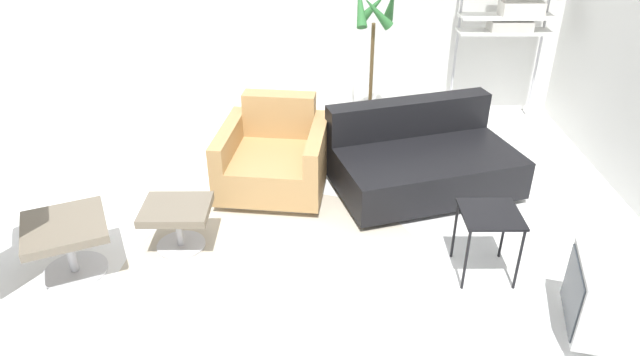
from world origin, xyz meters
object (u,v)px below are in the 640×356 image
at_px(shelf_unit, 512,8).
at_px(ottoman, 177,216).
at_px(side_table, 490,221).
at_px(armchair_red, 274,159).
at_px(potted_plant, 371,89).
at_px(crt_television, 611,301).
at_px(couch_low, 422,162).

bearing_deg(shelf_unit, ottoman, -142.27).
distance_m(side_table, shelf_unit, 2.85).
height_order(armchair_red, potted_plant, potted_plant).
relative_size(ottoman, side_table, 0.99).
distance_m(crt_television, potted_plant, 3.11).
distance_m(side_table, crt_television, 0.86).
bearing_deg(crt_television, couch_low, 38.61).
bearing_deg(armchair_red, side_table, 148.66).
bearing_deg(armchair_red, shelf_unit, -141.81).
bearing_deg(couch_low, armchair_red, -17.15).
bearing_deg(side_table, couch_low, 101.98).
bearing_deg(ottoman, potted_plant, 50.92).
bearing_deg(crt_television, potted_plant, 36.74).
distance_m(couch_low, shelf_unit, 2.03).
xyz_separation_m(couch_low, side_table, (0.25, -1.19, 0.18)).
xyz_separation_m(potted_plant, shelf_unit, (1.42, 0.38, 0.72)).
bearing_deg(crt_television, shelf_unit, 10.19).
xyz_separation_m(armchair_red, side_table, (1.53, -1.20, 0.16)).
xyz_separation_m(ottoman, armchair_red, (0.66, 0.89, 0.00)).
relative_size(ottoman, crt_television, 0.81).
bearing_deg(couch_low, crt_television, 97.71).
height_order(crt_television, potted_plant, potted_plant).
bearing_deg(potted_plant, armchair_red, -131.19).
bearing_deg(side_table, shelf_unit, 72.97).
relative_size(side_table, potted_plant, 0.32).
height_order(couch_low, shelf_unit, shelf_unit).
distance_m(armchair_red, potted_plant, 1.40).
height_order(couch_low, crt_television, couch_low).
distance_m(couch_low, side_table, 1.23).
height_order(ottoman, couch_low, couch_low).
xyz_separation_m(ottoman, couch_low, (1.93, 0.87, -0.02)).
height_order(side_table, shelf_unit, shelf_unit).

